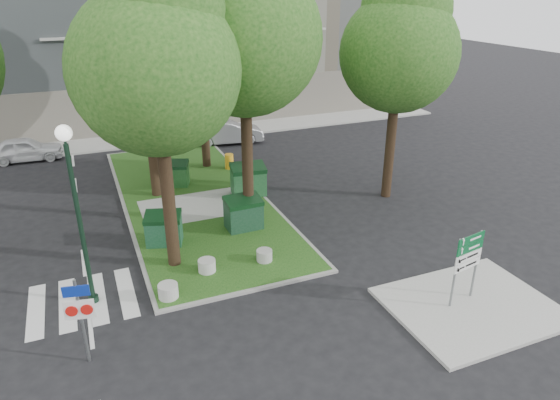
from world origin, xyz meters
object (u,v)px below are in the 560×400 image
dumpster_a (164,229)px  bollard_right (264,255)px  dumpster_b (175,174)px  dumpster_d (248,180)px  street_lamp (75,197)px  directional_sign (468,258)px  bollard_left (168,291)px  traffic_sign_pole (80,311)px  litter_bin (229,161)px  car_white (25,149)px  dumpster_c (243,213)px  tree_median_near_left (157,54)px  tree_median_far (198,3)px  tree_median_near_right (245,22)px  bollard_mid (207,266)px  car_silver (226,132)px  tree_median_mid (142,42)px  tree_street_right (401,41)px

dumpster_a → bollard_right: (3.04, -2.68, -0.40)m
dumpster_b → dumpster_d: size_ratio=0.90×
street_lamp → directional_sign: 11.72m
bollard_left → traffic_sign_pole: bearing=-142.1°
litter_bin → bollard_right: bearing=-99.9°
litter_bin → car_white: (-10.08, 5.93, 0.16)m
dumpster_c → dumpster_a: bearing=179.8°
traffic_sign_pole → car_white: (-2.28, 18.47, -0.96)m
tree_median_near_left → dumpster_b: tree_median_near_left is taller
dumpster_a → dumpster_c: 3.20m
dumpster_a → tree_median_far: bearing=82.1°
tree_median_near_right → bollard_left: bearing=-135.9°
dumpster_b → dumpster_c: (1.60, -5.66, 0.06)m
dumpster_b → car_white: 9.98m
bollard_mid → car_white: bearing=112.2°
bollard_mid → car_silver: bearing=70.5°
tree_median_near_right → bollard_right: tree_median_near_right is taller
dumpster_d → street_lamp: street_lamp is taller
tree_median_mid → tree_median_far: size_ratio=0.84×
tree_median_mid → street_lamp: (-3.40, -7.71, -3.37)m
tree_median_near_left → dumpster_c: tree_median_near_left is taller
directional_sign → tree_median_near_left: bearing=132.7°
tree_median_far → litter_bin: tree_median_far is taller
bollard_left → directional_sign: bearing=-23.7°
bollard_right → street_lamp: bearing=-179.0°
tree_median_near_left → tree_median_near_right: 4.09m
dumpster_b → directional_sign: (6.24, -13.06, 0.96)m
bollard_mid → dumpster_b: bearing=85.6°
dumpster_a → directional_sign: size_ratio=0.68×
car_silver → bollard_right: bearing=175.2°
bollard_right → directional_sign: bearing=-44.1°
bollard_right → directional_sign: directional_sign is taller
bollard_right → street_lamp: (-5.83, -0.11, 3.29)m
tree_median_far → car_white: (-9.17, 4.96, -7.65)m
tree_street_right → car_white: size_ratio=2.55×
tree_median_near_left → tree_median_far: 10.24m
bollard_mid → car_white: car_white is taller
dumpster_d → tree_median_far: bearing=106.0°
tree_street_right → bollard_mid: size_ratio=16.66×
dumpster_b → directional_sign: bearing=-43.7°
dumpster_b → bollard_mid: 8.35m
tree_median_near_left → dumpster_a: (-0.12, 1.57, -6.60)m
dumpster_a → dumpster_c: (3.20, 0.07, 0.04)m
bollard_right → car_white: car_white is taller
dumpster_b → bollard_left: size_ratio=2.43×
tree_median_near_right → tree_median_mid: size_ratio=1.15×
tree_median_mid → litter_bin: 7.93m
litter_bin → dumpster_c: bearing=-102.5°
tree_median_near_right → tree_street_right: (7.00, 0.50, -1.00)m
tree_median_near_left → directional_sign: tree_median_near_left is taller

